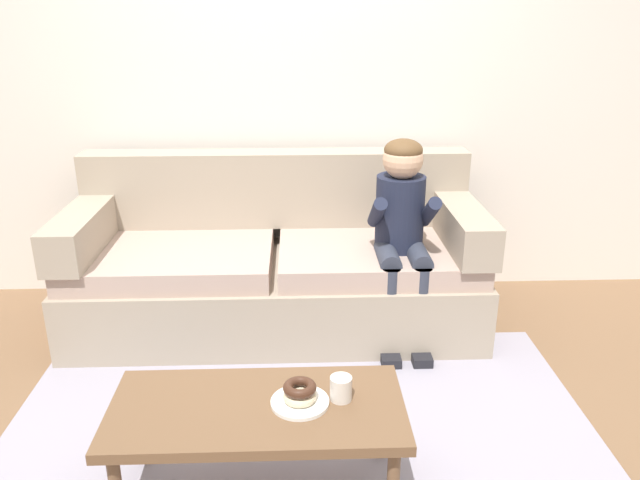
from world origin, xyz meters
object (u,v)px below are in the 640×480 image
(coffee_table, at_px, (256,415))
(mug, at_px, (340,388))
(donut, at_px, (298,396))
(toy_controller, at_px, (168,400))
(person_child, at_px, (401,223))
(couch, at_px, (276,267))

(coffee_table, bearing_deg, mug, 5.17)
(coffee_table, height_order, donut, donut)
(coffee_table, bearing_deg, toy_controller, 127.71)
(coffee_table, bearing_deg, person_child, 59.50)
(couch, xyz_separation_m, donut, (0.12, -1.40, 0.09))
(person_child, bearing_deg, mug, -108.98)
(person_child, relative_size, donut, 9.18)
(couch, bearing_deg, coffee_table, -91.21)
(toy_controller, bearing_deg, mug, -44.84)
(couch, xyz_separation_m, person_child, (0.67, -0.21, 0.33))
(couch, bearing_deg, person_child, -17.16)
(coffee_table, relative_size, toy_controller, 4.68)
(person_child, bearing_deg, donut, -114.80)
(donut, height_order, toy_controller, donut)
(couch, relative_size, person_child, 2.05)
(coffee_table, xyz_separation_m, toy_controller, (-0.45, 0.58, -0.33))
(person_child, xyz_separation_m, toy_controller, (-1.15, -0.61, -0.65))
(mug, distance_m, toy_controller, 1.02)
(couch, relative_size, toy_controller, 9.99)
(mug, xyz_separation_m, toy_controller, (-0.75, 0.56, -0.42))
(coffee_table, distance_m, mug, 0.32)
(mug, relative_size, toy_controller, 0.40)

